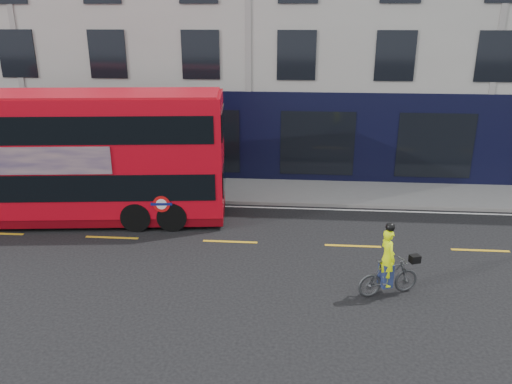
# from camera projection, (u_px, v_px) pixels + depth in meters

# --- Properties ---
(ground) EXTENTS (120.00, 120.00, 0.00)m
(ground) POSITION_uv_depth(u_px,v_px,m) (224.00, 263.00, 15.01)
(ground) COLOR black
(ground) RESTS_ON ground
(pavement) EXTENTS (60.00, 3.00, 0.12)m
(pavement) POSITION_uv_depth(u_px,v_px,m) (245.00, 190.00, 21.10)
(pavement) COLOR gray
(pavement) RESTS_ON ground
(kerb) EXTENTS (60.00, 0.12, 0.13)m
(kerb) POSITION_uv_depth(u_px,v_px,m) (242.00, 203.00, 19.69)
(kerb) COLOR slate
(kerb) RESTS_ON ground
(building_terrace) EXTENTS (50.00, 10.07, 15.00)m
(building_terrace) POSITION_uv_depth(u_px,v_px,m) (258.00, 6.00, 24.69)
(building_terrace) COLOR #A9A79F
(building_terrace) RESTS_ON ground
(road_edge_line) EXTENTS (58.00, 0.10, 0.01)m
(road_edge_line) POSITION_uv_depth(u_px,v_px,m) (241.00, 207.00, 19.43)
(road_edge_line) COLOR silver
(road_edge_line) RESTS_ON ground
(lane_dashes) EXTENTS (58.00, 0.12, 0.01)m
(lane_dashes) POSITION_uv_depth(u_px,v_px,m) (230.00, 242.00, 16.42)
(lane_dashes) COLOR gold
(lane_dashes) RESTS_ON ground
(bus) EXTENTS (11.59, 3.80, 4.59)m
(bus) POSITION_uv_depth(u_px,v_px,m) (63.00, 157.00, 17.52)
(bus) COLOR red
(bus) RESTS_ON ground
(cyclist) EXTENTS (1.79, 1.04, 2.08)m
(cyclist) POSITION_uv_depth(u_px,v_px,m) (388.00, 271.00, 13.08)
(cyclist) COLOR #424446
(cyclist) RESTS_ON ground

